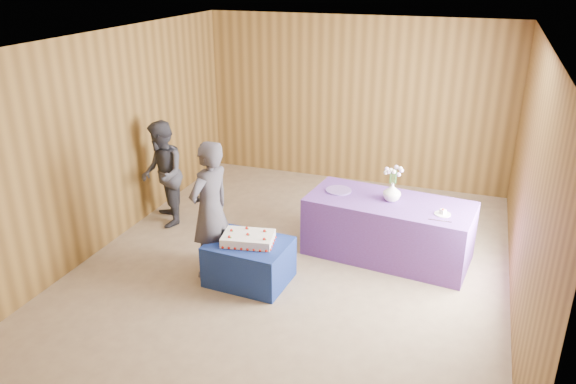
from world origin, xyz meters
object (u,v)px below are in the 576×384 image
at_px(serving_table, 388,229).
at_px(vase, 392,192).
at_px(cake_table, 249,262).
at_px(sheet_cake, 248,238).
at_px(guest_left, 210,210).
at_px(guest_right, 162,174).

distance_m(serving_table, vase, 0.49).
relative_size(cake_table, sheet_cake, 1.38).
bearing_deg(guest_left, serving_table, 137.25).
xyz_separation_m(vase, guest_right, (-3.14, -0.11, -0.12)).
bearing_deg(serving_table, cake_table, -134.16).
bearing_deg(sheet_cake, guest_left, 167.81).
bearing_deg(cake_table, guest_left, -178.34).
relative_size(sheet_cake, guest_left, 0.40).
height_order(cake_table, serving_table, serving_table).
relative_size(cake_table, guest_left, 0.55).
height_order(sheet_cake, guest_left, guest_left).
distance_m(vase, guest_right, 3.14).
bearing_deg(serving_table, guest_left, -142.42).
height_order(cake_table, vase, vase).
bearing_deg(guest_right, serving_table, 55.15).
xyz_separation_m(sheet_cake, vase, (1.41, 1.16, 0.31)).
height_order(sheet_cake, guest_right, guest_right).
height_order(sheet_cake, vase, vase).
height_order(vase, guest_left, guest_left).
xyz_separation_m(serving_table, sheet_cake, (-1.40, -1.14, 0.18)).
xyz_separation_m(cake_table, serving_table, (1.40, 1.14, 0.12)).
height_order(cake_table, sheet_cake, sheet_cake).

